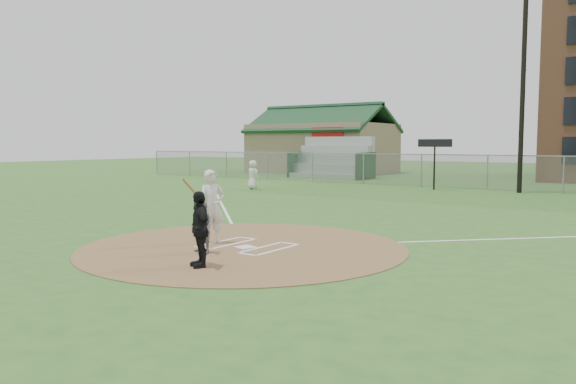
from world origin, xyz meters
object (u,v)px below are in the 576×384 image
Objects in this scene: catcher at (202,227)px; umpire at (200,229)px; batter_at_plate at (212,207)px; home_plate at (245,247)px; ondeck_player at (253,175)px.

umpire is (0.99, -1.10, 0.18)m from catcher.
umpire is at bearing -35.74° from catcher.
umpire is at bearing -52.40° from batter_at_plate.
catcher is (-0.40, -1.16, 0.63)m from home_plate.
batter_at_plate is at bearing 135.60° from catcher.
ondeck_player is at bearing 137.54° from catcher.
ondeck_player is (-12.06, 16.85, -0.00)m from umpire.
home_plate is 2.47m from umpire.
batter_at_plate is (-0.77, 1.18, 0.35)m from catcher.
batter_at_plate is (-1.16, 0.02, 0.97)m from home_plate.
umpire is 20.72m from ondeck_player.
catcher is at bearing 137.40° from ondeck_player.
umpire is at bearing 137.87° from ondeck_player.
ondeck_player is 0.86× the size of batter_at_plate.
ondeck_player is 17.85m from batter_at_plate.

